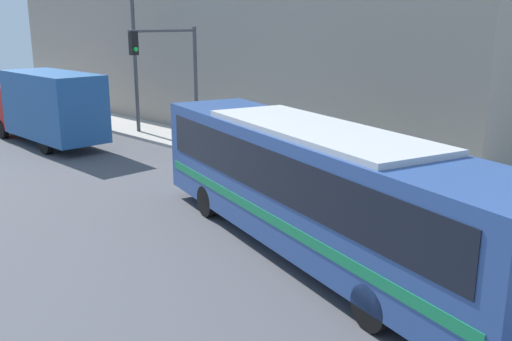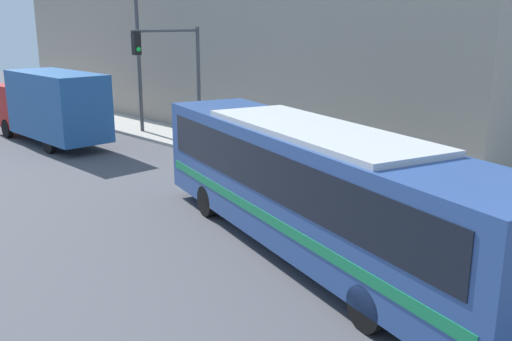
{
  "view_description": "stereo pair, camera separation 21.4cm",
  "coord_description": "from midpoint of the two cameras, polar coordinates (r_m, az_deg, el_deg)",
  "views": [
    {
      "loc": [
        -10.14,
        -6.55,
        5.51
      ],
      "look_at": [
        0.88,
        4.66,
        1.36
      ],
      "focal_mm": 40.0,
      "sensor_mm": 36.0,
      "label": 1
    },
    {
      "loc": [
        -9.98,
        -6.69,
        5.51
      ],
      "look_at": [
        0.88,
        4.66,
        1.36
      ],
      "focal_mm": 40.0,
      "sensor_mm": 36.0,
      "label": 2
    }
  ],
  "objects": [
    {
      "name": "ground_plane",
      "position": [
        13.24,
        11.21,
        -10.09
      ],
      "size": [
        120.0,
        120.0,
        0.0
      ],
      "primitive_type": "plane",
      "color": "#515156"
    },
    {
      "name": "sidewalk",
      "position": [
        31.54,
        -13.31,
        4.47
      ],
      "size": [
        2.91,
        70.0,
        0.14
      ],
      "color": "#B7B2A8",
      "rests_on": "ground_plane"
    },
    {
      "name": "building_facade",
      "position": [
        31.66,
        -4.25,
        11.84
      ],
      "size": [
        6.0,
        32.96,
        7.79
      ],
      "color": "#9E9384",
      "rests_on": "ground_plane"
    },
    {
      "name": "city_bus",
      "position": [
        13.45,
        5.47,
        -1.24
      ],
      "size": [
        5.57,
        12.51,
        3.15
      ],
      "rotation": [
        0.0,
        0.0,
        -0.27
      ],
      "color": "#2D4C8C",
      "rests_on": "ground_plane"
    },
    {
      "name": "delivery_truck",
      "position": [
        27.67,
        -20.53,
        6.12
      ],
      "size": [
        2.3,
        7.92,
        3.31
      ],
      "color": "#265999",
      "rests_on": "ground_plane"
    },
    {
      "name": "fire_hydrant",
      "position": [
        19.05,
        10.61,
        -0.56
      ],
      "size": [
        0.25,
        0.33,
        0.82
      ],
      "color": "gold",
      "rests_on": "sidewalk"
    },
    {
      "name": "traffic_light_pole",
      "position": [
        24.11,
        -8.5,
        10.24
      ],
      "size": [
        3.28,
        0.35,
        5.11
      ],
      "color": "#47474C",
      "rests_on": "sidewalk"
    },
    {
      "name": "parking_meter",
      "position": [
        23.25,
        -2.78,
        3.45
      ],
      "size": [
        0.14,
        0.14,
        1.18
      ],
      "color": "#47474C",
      "rests_on": "sidewalk"
    },
    {
      "name": "street_lamp",
      "position": [
        28.53,
        -12.93,
        11.57
      ],
      "size": [
        2.7,
        0.28,
        6.54
      ],
      "color": "#47474C",
      "rests_on": "sidewalk"
    },
    {
      "name": "pedestrian_near_corner",
      "position": [
        24.0,
        -2.19,
        4.04
      ],
      "size": [
        0.34,
        0.34,
        1.75
      ],
      "color": "#23283D",
      "rests_on": "sidewalk"
    }
  ]
}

